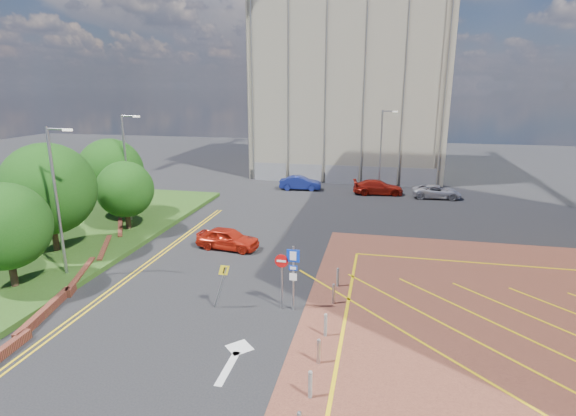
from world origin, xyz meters
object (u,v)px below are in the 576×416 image
(lamp_left_near, at_px, (57,196))
(warning_sign, at_px, (222,281))
(car_silver_back, at_px, (437,192))
(tree_c, at_px, (125,189))
(car_blue_back, at_px, (300,183))
(car_red_left, at_px, (228,238))
(tree_a, at_px, (5,226))
(sign_cluster, at_px, (289,271))
(lamp_back, at_px, (382,147))
(tree_b, at_px, (48,189))
(tree_d, at_px, (111,171))
(car_red_back, at_px, (378,187))
(lamp_left_far, at_px, (127,164))

(lamp_left_near, height_order, warning_sign, lamp_left_near)
(warning_sign, bearing_deg, car_silver_back, 63.95)
(tree_c, xyz_separation_m, car_blue_back, (9.65, 16.21, -2.50))
(car_red_left, distance_m, car_silver_back, 22.61)
(tree_a, distance_m, warning_sign, 11.39)
(car_red_left, bearing_deg, tree_c, 83.70)
(tree_a, xyz_separation_m, sign_cluster, (14.30, 0.98, -1.55))
(lamp_back, relative_size, car_red_left, 1.95)
(tree_b, height_order, tree_d, tree_b)
(lamp_back, bearing_deg, sign_cluster, -97.97)
(sign_cluster, distance_m, car_silver_back, 26.11)
(lamp_left_near, bearing_deg, lamp_back, 57.60)
(tree_d, bearing_deg, car_red_left, -22.98)
(car_red_left, relative_size, car_red_back, 0.85)
(tree_d, bearing_deg, lamp_left_near, -69.65)
(lamp_back, distance_m, car_blue_back, 8.92)
(lamp_left_far, height_order, lamp_back, lamp_left_far)
(lamp_back, bearing_deg, tree_b, -130.41)
(lamp_left_near, bearing_deg, sign_cluster, -4.56)
(sign_cluster, bearing_deg, tree_d, 144.42)
(lamp_back, distance_m, car_red_left, 22.17)
(car_blue_back, height_order, car_red_back, car_red_back)
(lamp_left_near, relative_size, car_red_left, 1.95)
(warning_sign, xyz_separation_m, car_silver_back, (12.23, 25.01, -0.80))
(lamp_left_far, distance_m, sign_cluster, 18.58)
(tree_a, distance_m, car_red_left, 12.31)
(tree_a, bearing_deg, lamp_left_near, 51.70)
(car_red_left, bearing_deg, car_blue_back, 1.11)
(car_red_left, bearing_deg, tree_d, 72.76)
(lamp_left_far, height_order, car_blue_back, lamp_left_far)
(lamp_back, xyz_separation_m, warning_sign, (-6.88, -27.60, -2.93))
(car_red_back, bearing_deg, warning_sign, 157.73)
(lamp_back, height_order, car_blue_back, lamp_back)
(lamp_left_near, relative_size, lamp_back, 1.00)
(lamp_left_far, bearing_deg, car_silver_back, 29.35)
(car_blue_back, height_order, car_silver_back, car_blue_back)
(tree_b, xyz_separation_m, lamp_back, (19.58, 23.00, 0.12))
(tree_a, xyz_separation_m, lamp_left_far, (-0.42, 12.00, 1.16))
(car_blue_back, xyz_separation_m, car_red_back, (7.81, -0.38, 0.01))
(tree_b, height_order, car_red_back, tree_b)
(tree_d, xyz_separation_m, warning_sign, (13.70, -12.60, -2.44))
(tree_d, distance_m, lamp_left_near, 11.76)
(tree_c, relative_size, sign_cluster, 1.53)
(tree_d, relative_size, car_red_back, 1.26)
(sign_cluster, bearing_deg, lamp_left_near, 175.44)
(tree_d, distance_m, lamp_back, 25.47)
(lamp_back, bearing_deg, car_blue_back, -167.29)
(lamp_left_far, bearing_deg, warning_sign, -44.97)
(sign_cluster, xyz_separation_m, car_blue_back, (-4.14, 25.23, -1.26))
(tree_d, xyz_separation_m, car_red_left, (11.20, -4.75, -3.17))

